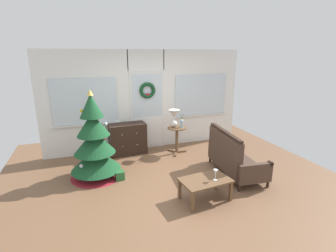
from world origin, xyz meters
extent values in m
plane|color=brown|center=(0.00, 0.00, 0.00)|extent=(6.76, 6.76, 0.00)
cube|color=white|center=(-1.52, 2.09, 1.27)|extent=(2.15, 0.08, 2.55)
cube|color=white|center=(1.52, 2.09, 1.27)|extent=(2.15, 0.08, 2.55)
cube|color=white|center=(0.00, 2.09, 2.30)|extent=(0.94, 0.08, 0.50)
cube|color=silver|center=(0.00, 2.05, 1.02)|extent=(0.90, 0.05, 2.05)
cube|color=white|center=(0.00, 2.03, 0.45)|extent=(0.78, 0.02, 0.80)
cube|color=silver|center=(0.00, 2.03, 1.40)|extent=(0.78, 0.01, 1.10)
cube|color=silver|center=(-1.52, 2.03, 1.35)|extent=(1.50, 0.01, 1.10)
cube|color=silver|center=(1.52, 2.03, 1.35)|extent=(1.50, 0.01, 1.10)
cube|color=silver|center=(-1.52, 2.02, 0.78)|extent=(1.59, 0.06, 0.03)
cube|color=silver|center=(1.52, 2.02, 0.78)|extent=(1.59, 0.06, 0.03)
torus|color=#164424|center=(0.00, 1.99, 1.55)|extent=(0.41, 0.09, 0.41)
cube|color=red|center=(0.00, 1.97, 1.42)|extent=(0.10, 0.02, 0.10)
cylinder|color=#4C331E|center=(-1.43, 0.77, 0.10)|extent=(0.10, 0.10, 0.21)
cone|color=maroon|center=(-1.43, 0.77, 0.05)|extent=(1.05, 1.05, 0.10)
cone|color=#194C28|center=(-1.43, 0.77, 0.38)|extent=(1.00, 1.00, 0.46)
cone|color=#194C28|center=(-1.43, 0.77, 0.75)|extent=(0.82, 0.82, 0.46)
cone|color=#194C28|center=(-1.43, 0.77, 1.12)|extent=(0.64, 0.64, 0.46)
cone|color=#194C28|center=(-1.43, 0.77, 1.49)|extent=(0.46, 0.46, 0.46)
cone|color=#E0BC4C|center=(-1.43, 0.77, 1.74)|extent=(0.12, 0.12, 0.12)
sphere|color=red|center=(-1.23, 1.03, 0.73)|extent=(0.08, 0.08, 0.08)
sphere|color=gold|center=(-1.41, 0.97, 1.27)|extent=(0.07, 0.07, 0.07)
sphere|color=silver|center=(-1.18, 0.86, 1.08)|extent=(0.07, 0.07, 0.07)
sphere|color=#264CB2|center=(-1.40, 1.06, 1.02)|extent=(0.08, 0.08, 0.08)
sphere|color=red|center=(-1.10, 0.97, 0.44)|extent=(0.07, 0.07, 0.07)
sphere|color=gold|center=(-1.62, 0.81, 1.39)|extent=(0.07, 0.07, 0.07)
sphere|color=silver|center=(-1.72, 0.51, 0.39)|extent=(0.07, 0.07, 0.07)
sphere|color=#264CB2|center=(-1.15, 0.81, 0.84)|extent=(0.05, 0.05, 0.05)
cube|color=black|center=(-0.59, 1.79, 0.39)|extent=(0.92, 0.47, 0.78)
sphere|color=tan|center=(-0.76, 1.56, 0.58)|extent=(0.03, 0.03, 0.03)
sphere|color=tan|center=(-0.40, 1.58, 0.58)|extent=(0.03, 0.03, 0.03)
sphere|color=tan|center=(-0.76, 1.56, 0.28)|extent=(0.03, 0.03, 0.03)
sphere|color=tan|center=(-0.40, 1.58, 0.28)|extent=(0.03, 0.03, 0.03)
cylinder|color=black|center=(1.59, -0.77, 0.07)|extent=(0.05, 0.05, 0.14)
cylinder|color=black|center=(1.72, 0.58, 0.07)|extent=(0.05, 0.05, 0.14)
cylinder|color=black|center=(1.00, -0.71, 0.07)|extent=(0.05, 0.05, 0.14)
cylinder|color=black|center=(1.13, 0.64, 0.07)|extent=(0.05, 0.05, 0.14)
cube|color=#473328|center=(1.36, -0.07, 0.21)|extent=(0.84, 1.36, 0.14)
cube|color=#473328|center=(1.06, -0.04, 0.59)|extent=(0.24, 1.30, 0.62)
cube|color=black|center=(1.06, -0.04, 0.93)|extent=(0.20, 1.27, 0.06)
cube|color=#473328|center=(1.29, -0.76, 0.33)|extent=(0.67, 0.15, 0.38)
cylinder|color=black|center=(1.58, -0.78, 0.50)|extent=(0.10, 0.10, 0.09)
cube|color=#473328|center=(1.43, 0.62, 0.33)|extent=(0.67, 0.15, 0.38)
cylinder|color=black|center=(1.72, 0.60, 0.50)|extent=(0.10, 0.10, 0.09)
cylinder|color=brown|center=(0.58, 1.41, 0.67)|extent=(0.48, 0.48, 0.02)
cylinder|color=brown|center=(0.58, 1.41, 0.33)|extent=(0.07, 0.07, 0.66)
cube|color=brown|center=(0.74, 1.41, 0.02)|extent=(0.20, 0.05, 0.04)
cube|color=brown|center=(0.50, 1.55, 0.02)|extent=(0.14, 0.20, 0.04)
cube|color=brown|center=(0.50, 1.27, 0.02)|extent=(0.14, 0.20, 0.04)
sphere|color=silver|center=(0.52, 1.45, 0.77)|extent=(0.16, 0.16, 0.16)
cylinder|color=silver|center=(0.52, 1.45, 0.89)|extent=(0.02, 0.02, 0.06)
cone|color=silver|center=(0.52, 1.45, 1.02)|extent=(0.28, 0.28, 0.20)
cylinder|color=#99ADBC|center=(0.68, 1.35, 0.76)|extent=(0.09, 0.09, 0.16)
sphere|color=#99ADBC|center=(0.68, 1.35, 0.84)|extent=(0.10, 0.10, 0.10)
cylinder|color=#4C7042|center=(0.66, 1.35, 0.94)|extent=(0.07, 0.01, 0.17)
cylinder|color=#4C7042|center=(0.68, 1.35, 0.94)|extent=(0.01, 0.01, 0.18)
cylinder|color=#4C7042|center=(0.70, 1.35, 0.94)|extent=(0.07, 0.01, 0.17)
cube|color=brown|center=(0.28, -0.74, 0.37)|extent=(0.89, 0.60, 0.03)
cube|color=brown|center=(-0.08, -1.00, 0.18)|extent=(0.05, 0.05, 0.35)
cube|color=brown|center=(0.68, -0.92, 0.18)|extent=(0.05, 0.05, 0.35)
cube|color=brown|center=(-0.12, -0.56, 0.18)|extent=(0.05, 0.05, 0.35)
cube|color=brown|center=(0.63, -0.48, 0.18)|extent=(0.05, 0.05, 0.35)
cylinder|color=silver|center=(0.42, -0.82, 0.38)|extent=(0.06, 0.06, 0.01)
cylinder|color=silver|center=(0.42, -0.82, 0.44)|extent=(0.01, 0.01, 0.10)
cone|color=silver|center=(0.42, -0.82, 0.53)|extent=(0.08, 0.08, 0.09)
cube|color=#266633|center=(-1.01, 0.47, 0.09)|extent=(0.17, 0.16, 0.17)
camera|label=1|loc=(-1.60, -4.19, 2.45)|focal=26.94mm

